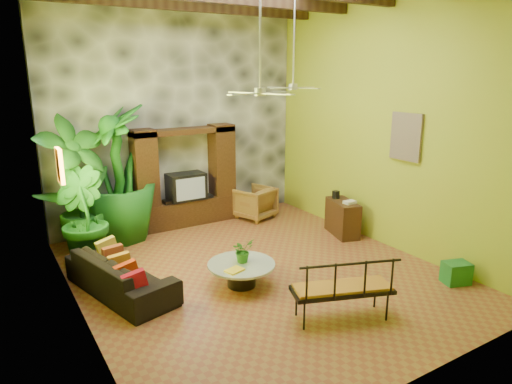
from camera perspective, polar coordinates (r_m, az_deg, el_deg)
ground at (r=8.36m, az=0.15°, el=-9.94°), size 7.00×7.00×0.00m
back_wall at (r=10.76m, az=-9.87°, el=9.30°), size 6.00×0.02×5.00m
left_wall at (r=6.60m, az=-22.64°, el=4.92°), size 0.02×7.00×5.00m
right_wall at (r=9.57m, az=15.76°, el=8.29°), size 0.02×7.00×5.00m
stone_accent_wall at (r=10.71m, az=-9.74°, el=9.28°), size 5.98×0.10×4.98m
entertainment_center at (r=10.69m, az=-8.77°, el=0.95°), size 2.40×0.55×2.30m
ceiling_fan_front at (r=7.14m, az=0.51°, el=14.01°), size 1.28×1.28×1.86m
ceiling_fan_back at (r=9.48m, az=4.69°, el=14.20°), size 1.28×1.28×1.86m
wall_art_mask at (r=7.64m, az=-23.32°, el=3.03°), size 0.06×0.32×0.55m
wall_art_painting at (r=9.17m, az=18.25°, el=6.57°), size 0.06×0.70×0.90m
sofa at (r=7.83m, az=-16.55°, el=-9.83°), size 1.37×2.34×0.64m
wicker_armchair at (r=11.16m, az=-0.16°, el=-1.34°), size 1.06×1.07×0.77m
tall_plant_a at (r=9.49m, az=-21.46°, el=0.77°), size 1.70×1.46×2.73m
tall_plant_b at (r=8.85m, az=-21.00°, el=-3.08°), size 1.18×1.27×1.86m
tall_plant_c at (r=9.97m, az=-17.02°, el=2.21°), size 1.65×1.65×2.86m
coffee_table at (r=7.77m, az=-1.84°, el=-9.87°), size 1.14×1.14×0.40m
centerpiece_plant at (r=7.71m, az=-1.67°, el=-7.31°), size 0.42×0.39×0.40m
yellow_tray at (r=7.43m, az=-2.69°, el=-9.75°), size 0.34×0.28×0.03m
iron_bench at (r=6.76m, az=11.18°, el=-11.47°), size 1.55×1.02×0.57m
side_console at (r=10.22m, az=10.76°, el=-3.20°), size 0.69×1.04×0.76m
green_bin at (r=8.59m, az=23.74°, el=-9.23°), size 0.51×0.44×0.37m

